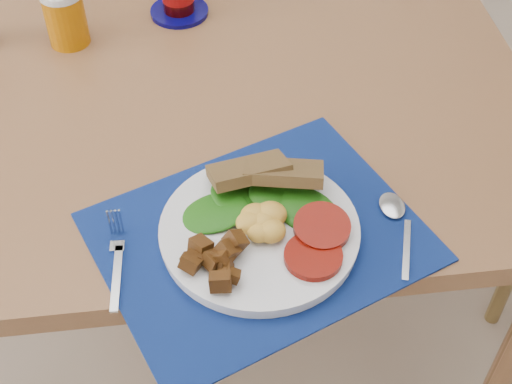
% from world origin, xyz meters
% --- Properties ---
extents(table, '(1.40, 0.90, 0.75)m').
position_xyz_m(table, '(0.00, 0.20, 0.67)').
color(table, brown).
rests_on(table, ground).
extents(placemat, '(0.55, 0.49, 0.00)m').
position_xyz_m(placemat, '(0.17, -0.15, 0.75)').
color(placemat, black).
rests_on(placemat, table).
extents(breakfast_plate, '(0.28, 0.28, 0.07)m').
position_xyz_m(breakfast_plate, '(0.16, -0.16, 0.77)').
color(breakfast_plate, silver).
rests_on(breakfast_plate, placemat).
extents(fork, '(0.02, 0.16, 0.00)m').
position_xyz_m(fork, '(-0.03, -0.17, 0.76)').
color(fork, '#B2B5BA').
rests_on(fork, placemat).
extents(spoon, '(0.04, 0.16, 0.00)m').
position_xyz_m(spoon, '(0.37, -0.15, 0.76)').
color(spoon, '#B2B5BA').
rests_on(spoon, placemat).
extents(juice_glass, '(0.08, 0.08, 0.11)m').
position_xyz_m(juice_glass, '(-0.13, 0.38, 0.80)').
color(juice_glass, '#B16004').
rests_on(juice_glass, table).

